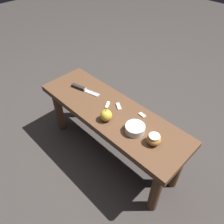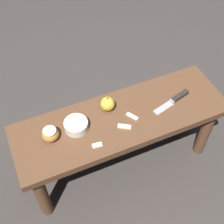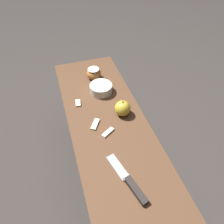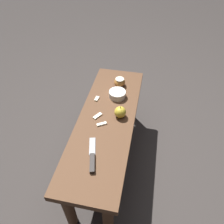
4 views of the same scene
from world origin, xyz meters
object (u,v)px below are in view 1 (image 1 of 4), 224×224
Objects in this scene: knife at (82,88)px; apple_cut at (154,139)px; apple_whole at (106,115)px; bowl at (135,129)px; wooden_bench at (111,120)px.

knife is 0.63m from apple_cut.
knife is at bearing 177.40° from apple_cut.
apple_whole is 0.72× the size of bowl.
bowl reaches higher than wooden_bench.
bowl is at bearing 15.78° from apple_whole.
bowl is at bearing -7.06° from wooden_bench.
apple_whole is at bearing -62.84° from wooden_bench.
wooden_bench is at bearing -15.93° from knife.
apple_whole reaches higher than bowl.
knife is (-0.29, 0.01, 0.09)m from wooden_bench.
knife is 0.34m from apple_whole.
apple_whole is 1.03× the size of apple_cut.
apple_cut is 0.12m from bowl.
wooden_bench is 0.24m from bowl.
bowl is (0.22, -0.03, 0.10)m from wooden_bench.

